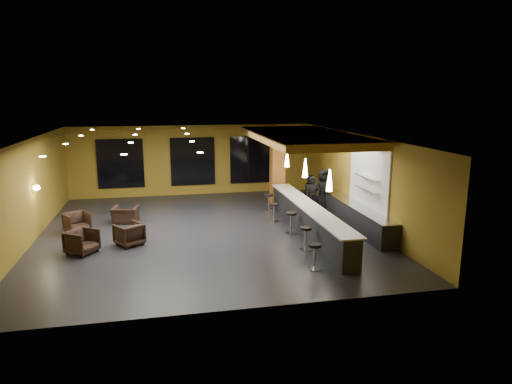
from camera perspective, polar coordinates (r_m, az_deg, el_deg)
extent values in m
cube|color=black|center=(17.24, -6.20, -5.02)|extent=(12.00, 13.00, 0.10)
cube|color=black|center=(16.54, -6.49, 6.97)|extent=(12.00, 13.00, 0.10)
cube|color=olive|center=(23.24, -7.93, 3.97)|extent=(12.00, 0.10, 3.50)
cube|color=olive|center=(10.50, -2.82, -6.06)|extent=(12.00, 0.10, 3.50)
cube|color=olive|center=(17.33, -26.67, -0.04)|extent=(0.10, 13.00, 3.50)
cube|color=olive|center=(18.37, 12.79, 1.60)|extent=(0.10, 13.00, 3.50)
cube|color=#BC8537|center=(18.34, 5.85, 6.90)|extent=(3.60, 8.00, 0.28)
cube|color=black|center=(23.17, -16.58, 3.42)|extent=(2.20, 0.06, 2.40)
cube|color=black|center=(23.14, -7.90, 3.81)|extent=(2.20, 0.06, 2.40)
cube|color=black|center=(23.53, -0.58, 4.06)|extent=(2.20, 0.06, 2.40)
cube|color=white|center=(17.40, 13.92, 1.79)|extent=(0.06, 3.20, 2.40)
cube|color=black|center=(16.88, 6.55, -3.47)|extent=(0.60, 8.00, 1.00)
cube|color=beige|center=(16.74, 6.60, -1.74)|extent=(0.78, 8.10, 0.05)
cube|color=black|center=(18.05, 12.09, -2.86)|extent=(0.70, 6.00, 0.86)
cube|color=silver|center=(17.94, 12.16, -1.45)|extent=(0.72, 6.00, 0.03)
cube|color=silver|center=(17.24, 13.72, 0.35)|extent=(0.30, 1.50, 0.03)
cube|color=silver|center=(17.15, 13.79, 1.83)|extent=(0.30, 1.50, 0.03)
cube|color=#9B5B22|center=(20.92, 2.69, 3.16)|extent=(0.60, 0.60, 3.50)
sphere|color=#FFE5B2|center=(17.75, -25.76, 0.47)|extent=(0.22, 0.22, 0.22)
cone|color=white|center=(14.62, 9.18, 1.46)|extent=(0.20, 0.20, 0.70)
cone|color=white|center=(16.94, 6.17, 3.01)|extent=(0.20, 0.20, 0.70)
cone|color=white|center=(19.31, 3.89, 4.18)|extent=(0.20, 0.20, 0.70)
imported|color=black|center=(19.18, 7.11, -0.53)|extent=(0.70, 0.56, 1.67)
imported|color=black|center=(20.34, 6.88, 0.02)|extent=(0.90, 0.79, 1.55)
imported|color=black|center=(19.88, 8.42, 0.18)|extent=(0.98, 0.70, 1.88)
imported|color=black|center=(15.72, -20.93, -5.83)|extent=(1.17, 1.16, 0.77)
imported|color=black|center=(16.07, -15.57, -5.10)|extent=(1.14, 1.14, 0.76)
imported|color=black|center=(18.12, -21.46, -3.57)|extent=(1.11, 1.12, 0.75)
imported|color=black|center=(18.88, -16.02, -2.75)|extent=(1.13, 1.03, 0.64)
cylinder|color=silver|center=(13.64, 7.30, -9.51)|extent=(0.39, 0.39, 0.03)
cylinder|color=silver|center=(13.52, 7.34, -8.13)|extent=(0.07, 0.07, 0.69)
cylinder|color=black|center=(13.39, 7.38, -6.63)|extent=(0.37, 0.37, 0.08)
cylinder|color=silver|center=(15.18, 6.20, -7.18)|extent=(0.40, 0.40, 0.03)
cylinder|color=silver|center=(15.07, 6.23, -5.91)|extent=(0.07, 0.07, 0.70)
cylinder|color=black|center=(14.96, 6.26, -4.53)|extent=(0.38, 0.38, 0.08)
cylinder|color=silver|center=(16.84, 4.37, -5.17)|extent=(0.41, 0.41, 0.03)
cylinder|color=silver|center=(16.74, 4.39, -3.98)|extent=(0.07, 0.07, 0.72)
cylinder|color=black|center=(16.63, 4.41, -2.69)|extent=(0.39, 0.39, 0.08)
cylinder|color=silver|center=(18.32, 2.26, -3.71)|extent=(0.38, 0.38, 0.03)
cylinder|color=silver|center=(18.23, 2.27, -2.69)|extent=(0.07, 0.07, 0.67)
cylinder|color=black|center=(18.14, 2.28, -1.58)|extent=(0.36, 0.36, 0.08)
cylinder|color=silver|center=(19.92, 1.58, -2.40)|extent=(0.39, 0.39, 0.03)
cylinder|color=silver|center=(19.83, 1.58, -1.43)|extent=(0.07, 0.07, 0.69)
cylinder|color=black|center=(19.75, 1.59, -0.37)|extent=(0.37, 0.37, 0.08)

